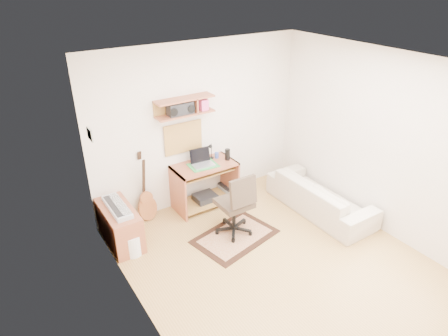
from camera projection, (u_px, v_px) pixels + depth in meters
floor at (276, 262)px, 5.28m from camera, size 3.60×4.00×0.01m
ceiling at (291, 66)px, 4.09m from camera, size 3.60×4.00×0.01m
back_wall at (199, 125)px, 6.18m from camera, size 3.60×0.01×2.60m
left_wall at (139, 224)px, 3.82m from camera, size 0.01×4.00×2.60m
right_wall at (380, 143)px, 5.56m from camera, size 0.01×4.00×2.60m
wall_shelf at (185, 106)px, 5.76m from camera, size 0.90×0.25×0.26m
cork_board at (183, 138)px, 6.08m from camera, size 0.64×0.03×0.49m
wall_photo at (90, 134)px, 4.75m from camera, size 0.02×0.20×0.15m
desk at (205, 185)px, 6.36m from camera, size 1.00×0.55×0.75m
laptop at (203, 158)px, 6.10m from camera, size 0.36×0.36×0.25m
speaker at (227, 154)px, 6.30m from camera, size 0.08×0.08×0.18m
desk_lamp at (211, 151)px, 6.34m from camera, size 0.09×0.09×0.26m
pencil_cup at (217, 155)px, 6.38m from camera, size 0.07×0.07×0.10m
boombox at (180, 109)px, 5.73m from camera, size 0.38×0.17×0.19m
rug at (235, 236)px, 5.76m from camera, size 1.30×1.00×0.02m
task_chair at (234, 203)px, 5.64m from camera, size 0.52×0.52×1.01m
cabinet at (120, 225)px, 5.55m from camera, size 0.40×0.90×0.55m
music_keyboard at (117, 207)px, 5.41m from camera, size 0.22×0.70×0.06m
guitar at (145, 188)px, 5.92m from camera, size 0.32×0.22×1.13m
waste_basket at (132, 244)px, 5.36m from camera, size 0.33×0.33×0.31m
printer at (233, 188)px, 6.86m from camera, size 0.47×0.37×0.17m
sofa at (321, 191)px, 6.23m from camera, size 0.54×1.84×0.72m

